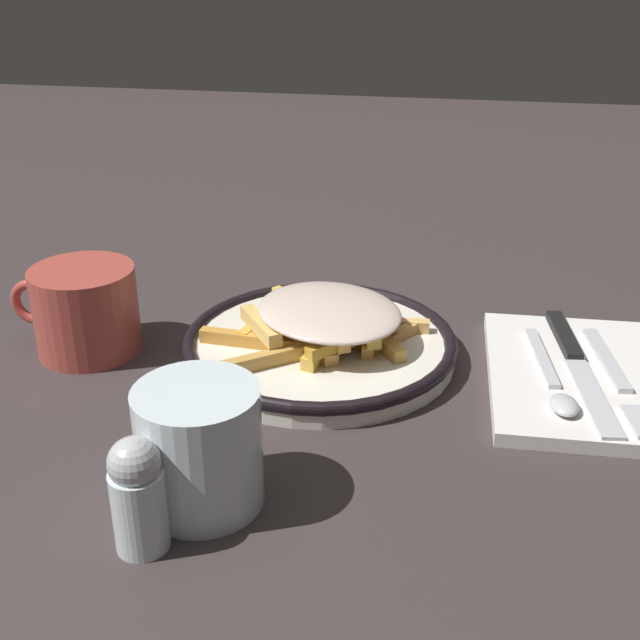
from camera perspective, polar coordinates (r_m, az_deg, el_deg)
The scene contains 10 objects.
ground_plane at distance 0.74m, azimuth 0.00°, elevation -2.60°, with size 2.60×2.60×0.00m, color #372E2E.
plate at distance 0.73m, azimuth 0.00°, elevation -1.76°, with size 0.25×0.25×0.02m.
fries_heap at distance 0.72m, azimuth 0.43°, elevation 0.00°, with size 0.20×0.18×0.04m.
napkin at distance 0.73m, azimuth 17.74°, elevation -3.88°, with size 0.15×0.21×0.01m, color silver.
fork at distance 0.72m, azimuth 20.28°, elevation -3.92°, with size 0.04×0.18×0.01m.
knife at distance 0.74m, azimuth 17.49°, elevation -2.54°, with size 0.04×0.21×0.01m.
spoon at distance 0.69m, azimuth 16.22°, elevation -4.42°, with size 0.04×0.15×0.01m.
water_glass at distance 0.54m, azimuth -8.50°, elevation -8.86°, with size 0.08×0.08×0.09m, color silver.
coffee_mug at distance 0.76m, azimuth -16.25°, elevation 0.67°, with size 0.12×0.09×0.08m.
salt_shaker at distance 0.52m, azimuth -12.72°, elevation -11.87°, with size 0.03×0.03×0.08m.
Camera 1 is at (-0.12, 0.64, 0.35)m, focal length 45.39 mm.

